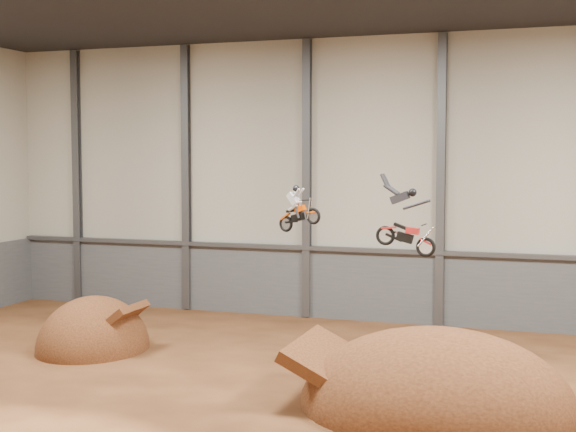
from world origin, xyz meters
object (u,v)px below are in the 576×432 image
at_px(takeoff_ramp, 93,349).
at_px(fmx_rider_a, 301,205).
at_px(fmx_rider_b, 403,216).
at_px(landing_ramp, 436,408).

height_order(takeoff_ramp, fmx_rider_a, fmx_rider_a).
bearing_deg(fmx_rider_b, fmx_rider_a, -177.82).
height_order(takeoff_ramp, fmx_rider_b, fmx_rider_b).
bearing_deg(fmx_rider_a, takeoff_ramp, -167.97).
distance_m(takeoff_ramp, fmx_rider_a, 11.59).
distance_m(landing_ramp, fmx_rider_a, 8.56).
bearing_deg(takeoff_ramp, landing_ramp, -12.68).
bearing_deg(takeoff_ramp, fmx_rider_b, -5.41).
bearing_deg(landing_ramp, takeoff_ramp, 167.32).
height_order(landing_ramp, fmx_rider_b, fmx_rider_b).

